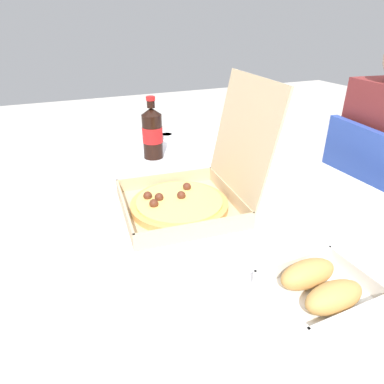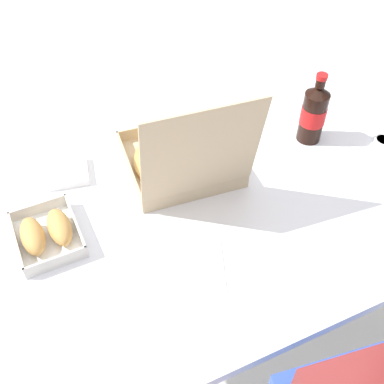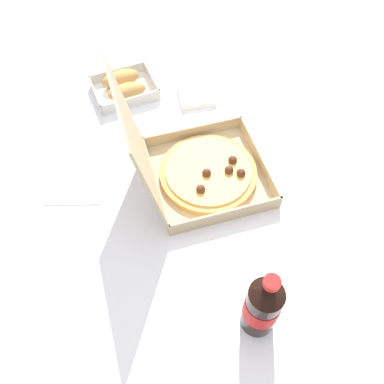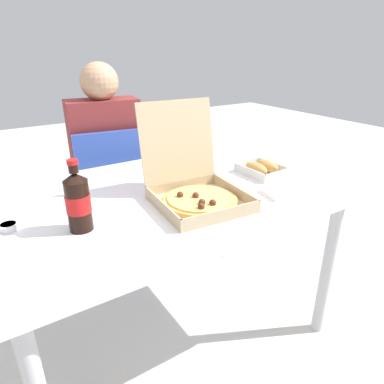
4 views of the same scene
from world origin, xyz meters
name	(u,v)px [view 3 (image 3 of 4)]	position (x,y,z in m)	size (l,w,h in m)	color
ground_plane	(168,303)	(0.00, 0.00, 0.00)	(10.00, 10.00, 0.00)	beige
dining_table	(157,223)	(0.00, 0.00, 0.63)	(1.30, 0.86, 0.70)	white
pizza_box_open	(197,168)	(0.05, -0.14, 0.75)	(0.33, 0.38, 0.34)	tan
bread_side_box	(124,86)	(0.45, -0.05, 0.73)	(0.15, 0.19, 0.06)	white
cola_bottle	(262,306)	(-0.36, -0.11, 0.80)	(0.07, 0.07, 0.22)	black
paper_menu	(78,173)	(0.19, 0.16, 0.70)	(0.21, 0.15, 0.00)	white
napkin_pile	(196,94)	(0.35, -0.26, 0.71)	(0.11, 0.11, 0.02)	white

